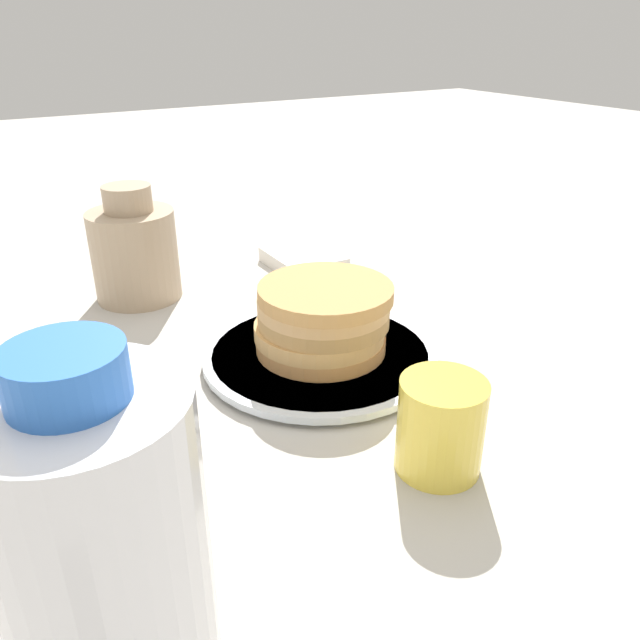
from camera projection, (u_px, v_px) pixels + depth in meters
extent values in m
plane|color=#BCB7AD|center=(334.00, 361.00, 0.64)|extent=(4.00, 4.00, 0.00)
cylinder|color=silver|center=(320.00, 356.00, 0.63)|extent=(0.22, 0.22, 0.01)
cylinder|color=silver|center=(320.00, 354.00, 0.63)|extent=(0.24, 0.24, 0.01)
cylinder|color=tan|center=(321.00, 343.00, 0.63)|extent=(0.13, 0.13, 0.01)
cylinder|color=#E5B06A|center=(319.00, 330.00, 0.63)|extent=(0.13, 0.13, 0.02)
cylinder|color=tan|center=(324.00, 316.00, 0.62)|extent=(0.13, 0.13, 0.01)
cylinder|color=#E1B075|center=(324.00, 303.00, 0.61)|extent=(0.13, 0.13, 0.02)
cylinder|color=tan|center=(324.00, 291.00, 0.60)|extent=(0.13, 0.13, 0.01)
cylinder|color=yellow|center=(440.00, 426.00, 0.47)|extent=(0.07, 0.07, 0.08)
cylinder|color=tan|center=(135.00, 255.00, 0.76)|extent=(0.10, 0.10, 0.11)
cylinder|color=tan|center=(127.00, 199.00, 0.73)|extent=(0.06, 0.06, 0.03)
cylinder|color=white|center=(118.00, 625.00, 0.24)|extent=(0.08, 0.08, 0.21)
cylinder|color=blue|center=(66.00, 374.00, 0.19)|extent=(0.04, 0.04, 0.02)
cube|color=white|center=(303.00, 260.00, 0.88)|extent=(0.11, 0.09, 0.02)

